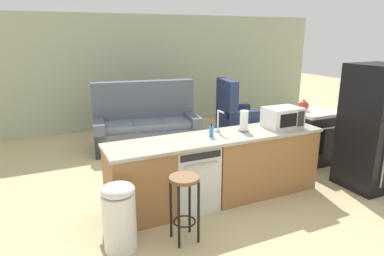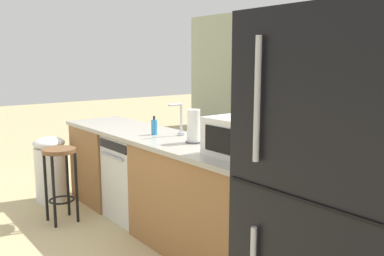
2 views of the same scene
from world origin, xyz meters
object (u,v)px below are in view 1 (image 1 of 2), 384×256
Objects in this scene: soap_bottle at (211,131)px; bar_stool at (184,195)px; armchair at (235,117)px; stove_range at (314,137)px; refrigerator at (374,128)px; paper_towel_roll at (244,121)px; microwave at (282,117)px; kettle at (304,106)px; dishwasher at (191,175)px; couch at (146,127)px; trash_bin at (119,216)px.

bar_stool is (-0.67, -0.67, -0.44)m from soap_bottle.
bar_stool is 0.62× the size of armchair.
soap_bottle is 0.24× the size of bar_stool.
stove_range is 1.22× the size of bar_stool.
refrigerator is at bearing -85.67° from armchair.
soap_bottle reaches higher than stove_range.
stove_range is at bearing 15.72° from paper_towel_roll.
microwave is 0.61m from paper_towel_roll.
kettle is at bearing 25.64° from bar_stool.
soap_bottle is (-2.31, 0.54, 0.08)m from refrigerator.
stove_range is 1.43m from microwave.
refrigerator is 1.24m from kettle.
bar_stool is at bearing -177.62° from refrigerator.
dishwasher is at bearing 178.40° from soap_bottle.
soap_bottle is (-0.52, -0.05, -0.07)m from paper_towel_roll.
bar_stool is at bearing -135.29° from soap_bottle.
couch is at bearing 138.63° from kettle.
bar_stool is at bearing -10.94° from trash_bin.
paper_towel_roll is 1.48m from bar_stool.
dishwasher is 4.10× the size of kettle.
bar_stool is (-1.80, -0.67, -0.50)m from microwave.
couch is 2.11m from armchair.
trash_bin is 3.41m from couch.
soap_bottle is 1.56m from trash_bin.
couch is (-1.18, 2.61, -0.65)m from microwave.
bar_stool is at bearing -100.80° from couch.
dishwasher is 0.78m from bar_stool.
refrigerator reaches higher than paper_towel_roll.
kettle reaches higher than bar_stool.
soap_bottle reaches higher than bar_stool.
kettle is (1.01, 0.68, -0.05)m from microwave.
couch is at bearing 79.20° from bar_stool.
paper_towel_roll is at bearing -77.48° from couch.
armchair reaches higher than bar_stool.
trash_bin is at bearing -152.64° from dishwasher.
trash_bin is 4.71m from armchair.
kettle is (2.15, 0.69, 0.01)m from soap_bottle.
trash_bin is (-0.67, 0.13, -0.16)m from bar_stool.
refrigerator reaches higher than couch.
kettle is (2.43, 0.68, 0.56)m from dishwasher.
dishwasher is at bearing 168.07° from refrigerator.
armchair is (1.54, 2.66, -0.69)m from paper_towel_roll.
dishwasher is at bearing 179.95° from microwave.
dishwasher is 4.77× the size of soap_bottle.
refrigerator reaches higher than microwave.
stove_range is at bearing -83.48° from armchair.
couch is (0.24, 2.61, -0.03)m from dishwasher.
microwave is 1.99m from bar_stool.
armchair is (-0.08, 2.03, -0.64)m from kettle.
trash_bin is (-3.65, 0.01, -0.51)m from refrigerator.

